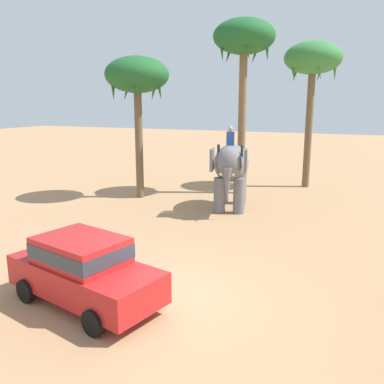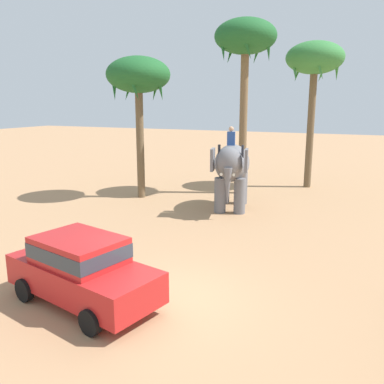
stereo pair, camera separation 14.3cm
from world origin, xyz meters
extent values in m
plane|color=tan|center=(0.00, 0.00, 0.00)|extent=(120.00, 120.00, 0.00)
cube|color=red|center=(-1.69, -0.92, 0.68)|extent=(4.38, 2.58, 0.76)
cube|color=red|center=(-1.78, -0.90, 1.38)|extent=(2.40, 1.99, 0.64)
cube|color=#2D3842|center=(-1.78, -0.90, 1.38)|extent=(2.42, 2.02, 0.35)
cylinder|color=black|center=(-0.26, -0.38, 0.30)|extent=(0.63, 0.31, 0.60)
cylinder|color=black|center=(-0.64, -2.04, 0.30)|extent=(0.63, 0.31, 0.60)
cylinder|color=black|center=(-2.73, 0.19, 0.30)|extent=(0.63, 0.31, 0.60)
cylinder|color=black|center=(-3.12, -1.46, 0.30)|extent=(0.63, 0.31, 0.60)
ellipsoid|color=slate|center=(-1.37, 9.52, 2.15)|extent=(2.30, 3.39, 1.70)
cylinder|color=slate|center=(-0.72, 8.73, 0.80)|extent=(0.52, 0.52, 1.60)
cylinder|color=slate|center=(-1.57, 8.51, 0.80)|extent=(0.52, 0.52, 1.60)
cylinder|color=slate|center=(-1.16, 10.53, 0.80)|extent=(0.52, 0.52, 1.60)
cylinder|color=slate|center=(-2.02, 10.32, 0.80)|extent=(0.52, 0.52, 1.60)
ellipsoid|color=slate|center=(-0.98, 7.94, 2.45)|extent=(1.31, 1.23, 1.20)
cube|color=slate|center=(-0.30, 8.21, 2.50)|extent=(0.31, 0.81, 0.96)
cube|color=slate|center=(-1.70, 7.87, 2.50)|extent=(0.31, 0.81, 0.96)
cone|color=slate|center=(-0.87, 7.51, 1.45)|extent=(0.44, 0.44, 1.60)
cone|color=beige|center=(-0.63, 7.62, 1.95)|extent=(0.25, 0.57, 0.21)
cone|color=beige|center=(-1.13, 7.49, 1.95)|extent=(0.25, 0.57, 0.21)
cube|color=#2D519E|center=(-1.16, 8.70, 3.35)|extent=(0.39, 0.31, 0.60)
sphere|color=tan|center=(-1.16, 8.70, 3.77)|extent=(0.22, 0.22, 0.22)
cylinder|color=#333338|center=(-0.66, 8.82, 2.80)|extent=(0.12, 0.12, 0.55)
cylinder|color=#333338|center=(-1.67, 8.57, 2.80)|extent=(0.12, 0.12, 0.55)
cylinder|color=brown|center=(1.17, 16.01, 3.56)|extent=(0.41, 0.41, 7.13)
ellipsoid|color=#337A38|center=(1.17, 16.01, 7.33)|extent=(3.20, 3.20, 1.80)
cone|color=#337A38|center=(2.37, 16.01, 6.83)|extent=(0.40, 0.92, 1.64)
cone|color=#337A38|center=(1.54, 17.15, 6.83)|extent=(0.91, 0.57, 1.67)
cone|color=#337A38|center=(0.20, 16.71, 6.83)|extent=(0.73, 0.83, 1.69)
cone|color=#337A38|center=(0.20, 15.30, 6.83)|extent=(0.73, 0.83, 1.69)
cone|color=#337A38|center=(1.54, 14.87, 6.83)|extent=(0.91, 0.57, 1.67)
cylinder|color=brown|center=(-6.43, 9.72, 3.03)|extent=(0.39, 0.39, 6.05)
ellipsoid|color=#1E5B28|center=(-6.43, 9.72, 6.25)|extent=(3.20, 3.20, 1.80)
cone|color=#1E5B28|center=(-5.23, 9.72, 5.75)|extent=(0.40, 0.92, 1.64)
cone|color=#1E5B28|center=(-6.06, 10.86, 5.75)|extent=(0.91, 0.57, 1.67)
cone|color=#1E5B28|center=(-7.40, 10.43, 5.75)|extent=(0.73, 0.83, 1.69)
cone|color=#1E5B28|center=(-7.40, 9.02, 5.75)|extent=(0.73, 0.83, 1.69)
cone|color=#1E5B28|center=(-6.06, 8.58, 5.75)|extent=(0.91, 0.57, 1.67)
cylinder|color=brown|center=(-1.90, 12.84, 4.00)|extent=(0.42, 0.42, 8.01)
ellipsoid|color=#1E5B28|center=(-1.90, 12.84, 8.21)|extent=(3.20, 3.20, 1.80)
cone|color=#1E5B28|center=(-0.70, 12.84, 7.71)|extent=(0.40, 0.92, 1.64)
cone|color=#1E5B28|center=(-1.53, 13.98, 7.71)|extent=(0.91, 0.57, 1.67)
cone|color=#1E5B28|center=(-2.87, 13.55, 7.71)|extent=(0.73, 0.83, 1.69)
cone|color=#1E5B28|center=(-2.87, 12.14, 7.71)|extent=(0.73, 0.83, 1.69)
cone|color=#1E5B28|center=(-1.53, 11.70, 7.71)|extent=(0.91, 0.57, 1.67)
camera|label=1|loc=(4.44, -8.41, 4.90)|focal=38.06mm
camera|label=2|loc=(4.57, -8.36, 4.90)|focal=38.06mm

